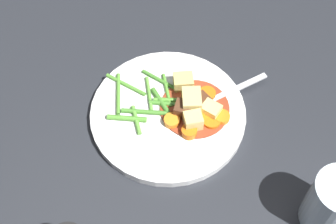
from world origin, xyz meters
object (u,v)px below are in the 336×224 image
object	(u,v)px
carrot_slice_3	(199,117)
carrot_slice_5	(212,121)
potato_chunk_3	(191,102)
fork	(220,96)
potato_chunk_0	(193,121)
potato_chunk_1	(183,82)
potato_chunk_2	(211,110)
water_glass	(333,204)
carrot_slice_1	(207,94)
carrot_slice_4	(172,121)
dinner_plate	(168,114)
carrot_slice_2	(189,132)
meat_chunk_1	(183,110)
meat_chunk_0	(203,102)
carrot_slice_0	(222,115)

from	to	relation	value
carrot_slice_3	carrot_slice_5	world-z (taller)	same
potato_chunk_3	fork	distance (m)	0.06
carrot_slice_5	potato_chunk_0	bearing A→B (deg)	-158.78
carrot_slice_3	potato_chunk_1	xyz separation A→B (m)	(-0.04, 0.06, 0.01)
potato_chunk_2	water_glass	bearing A→B (deg)	-38.69
carrot_slice_1	fork	bearing A→B (deg)	1.89
carrot_slice_4	carrot_slice_1	bearing A→B (deg)	50.53
dinner_plate	carrot_slice_2	world-z (taller)	carrot_slice_2
potato_chunk_0	potato_chunk_2	bearing A→B (deg)	46.45
potato_chunk_1	meat_chunk_1	distance (m)	0.06
carrot_slice_3	carrot_slice_4	size ratio (longest dim) A/B	1.09
potato_chunk_1	meat_chunk_0	bearing A→B (deg)	-41.92
carrot_slice_4	potato_chunk_3	bearing A→B (deg)	51.39
carrot_slice_1	carrot_slice_4	size ratio (longest dim) A/B	1.08
water_glass	fork	bearing A→B (deg)	133.06
carrot_slice_0	potato_chunk_1	distance (m)	0.09
potato_chunk_2	carrot_slice_0	bearing A→B (deg)	-8.55
water_glass	carrot_slice_2	bearing A→B (deg)	154.01
potato_chunk_0	potato_chunk_3	bearing A→B (deg)	101.10
carrot_slice_3	meat_chunk_1	bearing A→B (deg)	169.42
potato_chunk_0	potato_chunk_3	world-z (taller)	potato_chunk_3
carrot_slice_3	carrot_slice_0	bearing A→B (deg)	14.40
carrot_slice_1	carrot_slice_3	bearing A→B (deg)	-99.41
dinner_plate	carrot_slice_0	bearing A→B (deg)	2.70
carrot_slice_5	water_glass	size ratio (longest dim) A/B	0.29
meat_chunk_1	fork	bearing A→B (deg)	36.69
potato_chunk_3	fork	size ratio (longest dim) A/B	0.27
carrot_slice_2	carrot_slice_3	size ratio (longest dim) A/B	0.89
carrot_slice_5	potato_chunk_2	xyz separation A→B (m)	(-0.00, 0.02, 0.01)
carrot_slice_4	water_glass	size ratio (longest dim) A/B	0.25
meat_chunk_0	fork	xyz separation A→B (m)	(0.03, 0.02, -0.01)
carrot_slice_2	water_glass	xyz separation A→B (m)	(0.22, -0.11, 0.03)
fork	carrot_slice_5	bearing A→B (deg)	-100.45
meat_chunk_1	fork	world-z (taller)	meat_chunk_1
potato_chunk_2	potato_chunk_3	xyz separation A→B (m)	(-0.03, 0.01, 0.01)
carrot_slice_1	potato_chunk_1	distance (m)	0.05
carrot_slice_1	fork	size ratio (longest dim) A/B	0.19
fork	dinner_plate	bearing A→B (deg)	-152.42
water_glass	carrot_slice_4	bearing A→B (deg)	153.68
dinner_plate	meat_chunk_1	distance (m)	0.03
carrot_slice_4	potato_chunk_3	xyz separation A→B (m)	(0.03, 0.03, 0.01)
meat_chunk_0	fork	world-z (taller)	meat_chunk_0
potato_chunk_2	meat_chunk_0	bearing A→B (deg)	134.42
carrot_slice_1	potato_chunk_1	xyz separation A→B (m)	(-0.04, 0.01, 0.01)
meat_chunk_0	carrot_slice_3	bearing A→B (deg)	-96.15
potato_chunk_1	meat_chunk_1	bearing A→B (deg)	-82.82
carrot_slice_3	potato_chunk_2	bearing A→B (deg)	34.99
carrot_slice_2	potato_chunk_2	bearing A→B (deg)	55.15
carrot_slice_4	fork	world-z (taller)	carrot_slice_4
carrot_slice_4	fork	xyz separation A→B (m)	(0.07, 0.06, -0.00)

